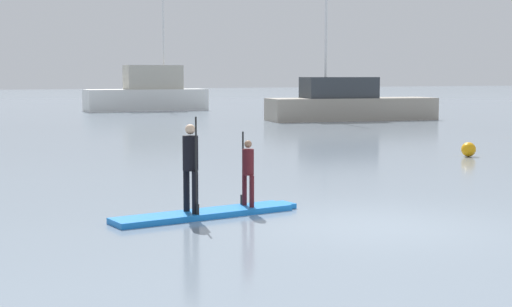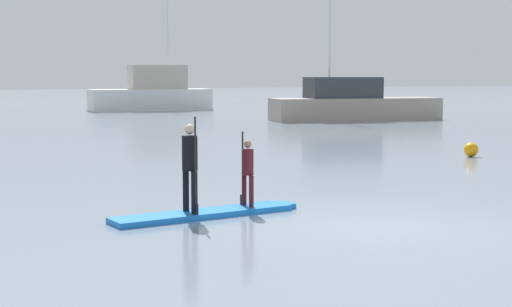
# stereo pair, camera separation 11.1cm
# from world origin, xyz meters

# --- Properties ---
(ground_plane) EXTENTS (240.00, 240.00, 0.00)m
(ground_plane) POSITION_xyz_m (0.00, 0.00, 0.00)
(ground_plane) COLOR gray
(paddleboard_near) EXTENTS (3.52, 1.03, 0.10)m
(paddleboard_near) POSITION_xyz_m (-2.18, 1.87, 0.05)
(paddleboard_near) COLOR blue
(paddleboard_near) RESTS_ON ground
(paddler_adult) EXTENTS (0.30, 0.49, 1.65)m
(paddler_adult) POSITION_xyz_m (-2.50, 1.82, 0.97)
(paddler_adult) COLOR black
(paddler_adult) RESTS_ON paddleboard_near
(paddler_child_solo) EXTENTS (0.23, 0.41, 1.33)m
(paddler_child_solo) POSITION_xyz_m (-1.35, 1.99, 0.77)
(paddler_child_solo) COLOR #4C1419
(paddler_child_solo) RESTS_ON paddleboard_near
(fishing_boat_green_midground) EXTENTS (9.45, 3.92, 7.42)m
(fishing_boat_green_midground) POSITION_xyz_m (15.23, 24.80, 0.89)
(fishing_boat_green_midground) COLOR #9E9384
(fishing_boat_green_midground) RESTS_ON ground
(motor_boat_small_navy) EXTENTS (8.29, 2.51, 7.96)m
(motor_boat_small_navy) POSITION_xyz_m (8.78, 39.99, 1.18)
(motor_boat_small_navy) COLOR silver
(motor_boat_small_navy) RESTS_ON ground
(mooring_buoy_near) EXTENTS (0.43, 0.43, 0.43)m
(mooring_buoy_near) POSITION_xyz_m (8.54, 7.53, 0.22)
(mooring_buoy_near) COLOR orange
(mooring_buoy_near) RESTS_ON ground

